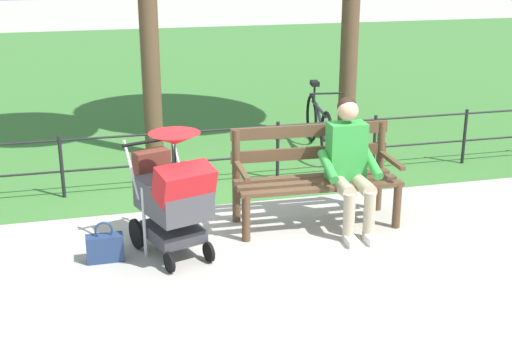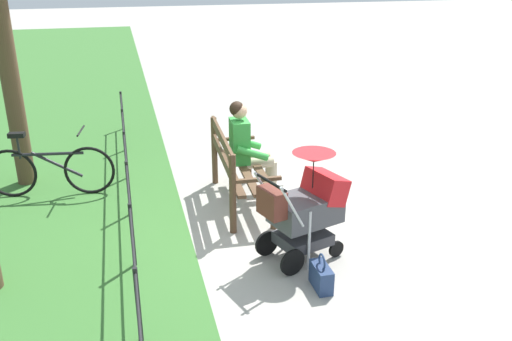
{
  "view_description": "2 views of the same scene",
  "coord_description": "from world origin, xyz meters",
  "views": [
    {
      "loc": [
        1.54,
        5.86,
        2.65
      ],
      "look_at": [
        0.04,
        0.07,
        0.65
      ],
      "focal_mm": 47.83,
      "sensor_mm": 36.0,
      "label": 1
    },
    {
      "loc": [
        5.63,
        -1.41,
        2.98
      ],
      "look_at": [
        0.08,
        -0.02,
        0.71
      ],
      "focal_mm": 38.3,
      "sensor_mm": 36.0,
      "label": 2
    }
  ],
  "objects": [
    {
      "name": "park_bench",
      "position": [
        -0.6,
        -0.12,
        0.53
      ],
      "size": [
        1.62,
        0.66,
        0.96
      ],
      "color": "brown",
      "rests_on": "ground"
    },
    {
      "name": "stroller",
      "position": [
        0.85,
        0.32,
        0.59
      ],
      "size": [
        0.74,
        0.99,
        1.15
      ],
      "color": "black",
      "rests_on": "ground"
    },
    {
      "name": "handbag",
      "position": [
        1.46,
        0.27,
        0.13
      ],
      "size": [
        0.32,
        0.14,
        0.37
      ],
      "color": "navy",
      "rests_on": "ground"
    },
    {
      "name": "bicycle",
      "position": [
        -1.46,
        -2.42,
        0.36
      ],
      "size": [
        0.44,
        1.65,
        0.89
      ],
      "color": "black",
      "rests_on": "ground"
    },
    {
      "name": "park_fence",
      "position": [
        -0.49,
        -1.44,
        0.42
      ],
      "size": [
        8.55,
        0.04,
        0.7
      ],
      "color": "black",
      "rests_on": "ground"
    },
    {
      "name": "person_on_bench",
      "position": [
        -0.87,
        0.11,
        0.68
      ],
      "size": [
        0.55,
        0.74,
        1.28
      ],
      "color": "tan",
      "rests_on": "ground"
    },
    {
      "name": "ground_plane",
      "position": [
        0.0,
        0.0,
        0.0
      ],
      "size": [
        60.0,
        60.0,
        0.0
      ],
      "primitive_type": "plane",
      "color": "#ADA89E"
    }
  ]
}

